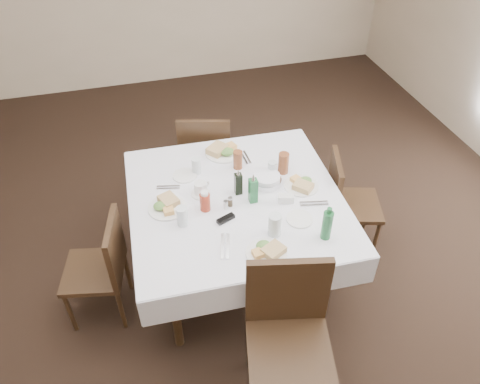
{
  "coord_description": "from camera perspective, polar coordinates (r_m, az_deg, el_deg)",
  "views": [
    {
      "loc": [
        -0.39,
        -2.1,
        2.82
      ],
      "look_at": [
        0.24,
        0.17,
        0.8
      ],
      "focal_mm": 35.0,
      "sensor_mm": 36.0,
      "label": 1
    }
  ],
  "objects": [
    {
      "name": "green_bottle",
      "position": [
        2.83,
        10.57,
        -3.94
      ],
      "size": [
        0.06,
        0.06,
        0.24
      ],
      "color": "#216937",
      "rests_on": "dining_table"
    },
    {
      "name": "meal_north",
      "position": [
        3.5,
        -2.09,
        5.05
      ],
      "size": [
        0.28,
        0.28,
        0.06
      ],
      "color": "white",
      "rests_on": "dining_table"
    },
    {
      "name": "salt_shaker",
      "position": [
        3.02,
        -1.76,
        -1.57
      ],
      "size": [
        0.03,
        0.03,
        0.07
      ],
      "color": "white",
      "rests_on": "dining_table"
    },
    {
      "name": "pepper_shaker",
      "position": [
        3.04,
        -1.2,
        -1.19
      ],
      "size": [
        0.03,
        0.03,
        0.07
      ],
      "color": "#443625",
      "rests_on": "dining_table"
    },
    {
      "name": "cutlery_s",
      "position": [
        2.8,
        -1.82,
        -6.62
      ],
      "size": [
        0.1,
        0.21,
        0.01
      ],
      "color": "silver",
      "rests_on": "dining_table"
    },
    {
      "name": "bread_basket",
      "position": [
        3.22,
        3.28,
        1.53
      ],
      "size": [
        0.2,
        0.2,
        0.07
      ],
      "color": "silver",
      "rests_on": "dining_table"
    },
    {
      "name": "cutlery_e",
      "position": [
        3.11,
        9.02,
        -1.41
      ],
      "size": [
        0.19,
        0.08,
        0.01
      ],
      "color": "silver",
      "rests_on": "dining_table"
    },
    {
      "name": "meal_west",
      "position": [
        3.07,
        -8.94,
        -1.62
      ],
      "size": [
        0.25,
        0.25,
        0.05
      ],
      "color": "white",
      "rests_on": "dining_table"
    },
    {
      "name": "oil_cruet_green",
      "position": [
        3.04,
        1.61,
        0.29
      ],
      "size": [
        0.05,
        0.05,
        0.23
      ],
      "color": "#216937",
      "rests_on": "dining_table"
    },
    {
      "name": "chair_east",
      "position": [
        3.64,
        12.66,
        -0.75
      ],
      "size": [
        0.49,
        0.49,
        0.83
      ],
      "color": "black",
      "rests_on": "ground"
    },
    {
      "name": "iced_tea_a",
      "position": [
        3.33,
        -0.27,
        3.95
      ],
      "size": [
        0.07,
        0.07,
        0.14
      ],
      "color": "brown",
      "rests_on": "dining_table"
    },
    {
      "name": "water_e",
      "position": [
        3.28,
        3.95,
        2.84
      ],
      "size": [
        0.06,
        0.06,
        0.12
      ],
      "color": "silver",
      "rests_on": "dining_table"
    },
    {
      "name": "chair_west",
      "position": [
        3.22,
        -16.23,
        -8.38
      ],
      "size": [
        0.46,
        0.46,
        0.82
      ],
      "color": "black",
      "rests_on": "ground"
    },
    {
      "name": "room_shell",
      "position": [
        2.41,
        -4.52,
        13.04
      ],
      "size": [
        6.04,
        7.04,
        2.8
      ],
      "color": "tan",
      "rests_on": "ground"
    },
    {
      "name": "ketchup_bottle",
      "position": [
        3.0,
        -4.29,
        -1.14
      ],
      "size": [
        0.07,
        0.07,
        0.15
      ],
      "color": "#A4321C",
      "rests_on": "dining_table"
    },
    {
      "name": "side_plate_a",
      "position": [
        3.31,
        -6.75,
        2.0
      ],
      "size": [
        0.17,
        0.17,
        0.01
      ],
      "color": "white",
      "rests_on": "dining_table"
    },
    {
      "name": "dining_table",
      "position": [
        3.17,
        -0.49,
        -1.73
      ],
      "size": [
        1.46,
        1.46,
        0.76
      ],
      "color": "black",
      "rests_on": "ground"
    },
    {
      "name": "meal_south",
      "position": [
        2.75,
        3.35,
        -7.2
      ],
      "size": [
        0.24,
        0.24,
        0.05
      ],
      "color": "white",
      "rests_on": "dining_table"
    },
    {
      "name": "sunglasses",
      "position": [
        2.95,
        -1.76,
        -3.29
      ],
      "size": [
        0.13,
        0.08,
        0.03
      ],
      "color": "black",
      "rests_on": "dining_table"
    },
    {
      "name": "water_s",
      "position": [
        2.83,
        4.26,
        -4.02
      ],
      "size": [
        0.08,
        0.08,
        0.15
      ],
      "color": "silver",
      "rests_on": "dining_table"
    },
    {
      "name": "water_w",
      "position": [
        2.91,
        -7.06,
        -2.94
      ],
      "size": [
        0.07,
        0.07,
        0.13
      ],
      "color": "silver",
      "rests_on": "dining_table"
    },
    {
      "name": "water_n",
      "position": [
        3.31,
        -5.34,
        3.23
      ],
      "size": [
        0.06,
        0.06,
        0.12
      ],
      "color": "silver",
      "rests_on": "dining_table"
    },
    {
      "name": "cutlery_n",
      "position": [
        3.47,
        0.68,
        4.23
      ],
      "size": [
        0.05,
        0.17,
        0.01
      ],
      "color": "silver",
      "rests_on": "dining_table"
    },
    {
      "name": "coffee_mug",
      "position": [
        3.13,
        -4.82,
        0.37
      ],
      "size": [
        0.14,
        0.13,
        0.1
      ],
      "color": "white",
      "rests_on": "dining_table"
    },
    {
      "name": "ground_plane",
      "position": [
        3.54,
        -3.07,
        -12.36
      ],
      "size": [
        7.0,
        7.0,
        0.0
      ],
      "primitive_type": "plane",
      "color": "black"
    },
    {
      "name": "cutlery_w",
      "position": [
        3.23,
        -8.73,
        0.55
      ],
      "size": [
        0.16,
        0.07,
        0.01
      ],
      "color": "silver",
      "rests_on": "dining_table"
    },
    {
      "name": "oil_cruet_dark",
      "position": [
        3.1,
        -0.22,
        1.11
      ],
      "size": [
        0.05,
        0.05,
        0.2
      ],
      "color": "black",
      "rests_on": "dining_table"
    },
    {
      "name": "meal_east",
      "position": [
        3.22,
        7.57,
        0.92
      ],
      "size": [
        0.24,
        0.24,
        0.05
      ],
      "color": "white",
      "rests_on": "dining_table"
    },
    {
      "name": "chair_north",
      "position": [
        3.96,
        -4.2,
        4.74
      ],
      "size": [
        0.52,
        0.52,
        0.89
      ],
      "color": "black",
      "rests_on": "ground"
    },
    {
      "name": "sugar_caddy",
      "position": [
        3.09,
        5.62,
        -0.75
      ],
      "size": [
        0.11,
        0.08,
        0.05
      ],
      "color": "white",
      "rests_on": "dining_table"
    },
    {
      "name": "side_plate_b",
      "position": [
        2.98,
        7.27,
        -3.28
      ],
      "size": [
        0.17,
        0.17,
        0.01
      ],
      "color": "white",
      "rests_on": "dining_table"
    },
    {
      "name": "chair_south",
      "position": [
        2.72,
        5.89,
        -16.07
      ],
      "size": [
        0.55,
        0.55,
        0.98
      ],
      "color": "black",
      "rests_on": "ground"
    },
    {
      "name": "iced_tea_b",
      "position": [
        3.3,
        5.32,
        3.53
      ],
      "size": [
        0.08,
        0.08,
        0.16
      ],
      "color": "brown",
      "rests_on": "dining_table"
    }
  ]
}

